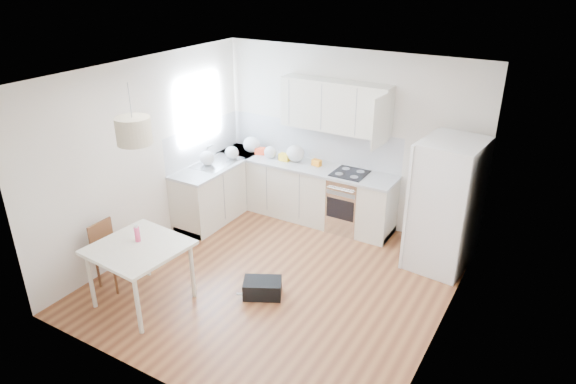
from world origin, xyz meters
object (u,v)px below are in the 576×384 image
object	(u,v)px
dining_table	(139,252)
refrigerator	(447,205)
gym_bag	(262,288)
dining_chair	(114,256)

from	to	relation	value
dining_table	refrigerator	bearing A→B (deg)	47.88
refrigerator	dining_table	distance (m)	3.97
dining_table	gym_bag	world-z (taller)	dining_table
dining_table	gym_bag	distance (m)	1.56
gym_bag	dining_table	bearing A→B (deg)	-172.64
refrigerator	dining_chair	world-z (taller)	refrigerator
refrigerator	dining_chair	size ratio (longest dim) A/B	2.08
dining_chair	dining_table	bearing A→B (deg)	-9.32
refrigerator	dining_table	world-z (taller)	refrigerator
refrigerator	gym_bag	distance (m)	2.66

